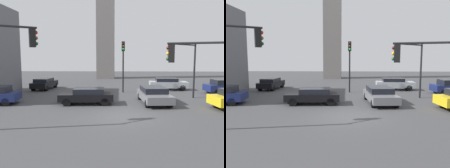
% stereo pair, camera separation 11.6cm
% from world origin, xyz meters
% --- Properties ---
extents(ground_plane, '(92.29, 92.29, 0.00)m').
position_xyz_m(ground_plane, '(0.00, 0.00, 0.00)').
color(ground_plane, '#424244').
extents(traffic_light_0, '(2.26, 1.51, 5.53)m').
position_xyz_m(traffic_light_0, '(-5.94, -2.32, 3.90)').
color(traffic_light_0, black).
rests_on(traffic_light_0, ground_plane).
extents(traffic_light_1, '(0.34, 0.47, 5.38)m').
position_xyz_m(traffic_light_1, '(0.16, 9.82, 3.74)').
color(traffic_light_1, black).
rests_on(traffic_light_1, ground_plane).
extents(traffic_light_2, '(4.13, 1.29, 4.87)m').
position_xyz_m(traffic_light_2, '(4.49, -1.80, 3.44)').
color(traffic_light_2, black).
rests_on(traffic_light_2, ground_plane).
extents(traffic_light_3, '(3.09, 2.80, 5.02)m').
position_xyz_m(traffic_light_3, '(5.22, 5.56, 3.64)').
color(traffic_light_3, black).
rests_on(traffic_light_3, ground_plane).
extents(car_2, '(2.43, 4.85, 1.32)m').
position_xyz_m(car_2, '(2.59, 4.29, 0.70)').
color(car_2, slate).
rests_on(car_2, ground_plane).
extents(car_3, '(4.39, 2.18, 1.28)m').
position_xyz_m(car_3, '(-2.82, 3.75, 0.69)').
color(car_3, black).
rests_on(car_3, ground_plane).
extents(car_4, '(2.12, 4.27, 1.31)m').
position_xyz_m(car_4, '(-9.02, 11.91, 0.70)').
color(car_4, black).
rests_on(car_4, ground_plane).
extents(car_6, '(4.31, 1.84, 1.35)m').
position_xyz_m(car_6, '(5.36, 11.93, 0.73)').
color(car_6, '#ADB2B7').
rests_on(car_6, ground_plane).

